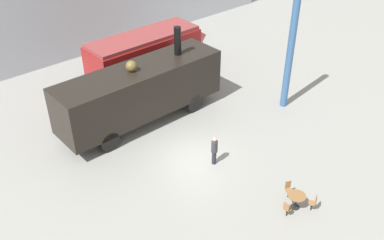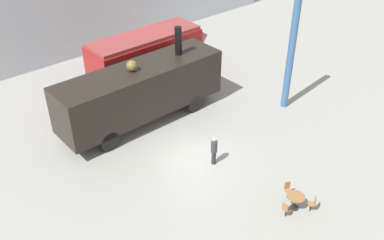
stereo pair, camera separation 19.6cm
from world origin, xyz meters
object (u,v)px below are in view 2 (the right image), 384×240
object	(u,v)px
steam_locomotive	(142,89)
visitor_person	(214,150)
streamlined_locomotive	(154,52)
cafe_chair_0	(286,209)
cafe_table_near	(296,199)

from	to	relation	value
steam_locomotive	visitor_person	distance (m)	6.02
streamlined_locomotive	visitor_person	size ratio (longest dim) A/B	5.83
streamlined_locomotive	cafe_chair_0	distance (m)	15.27
steam_locomotive	cafe_table_near	world-z (taller)	steam_locomotive
steam_locomotive	cafe_table_near	size ratio (longest dim) A/B	12.18
streamlined_locomotive	visitor_person	bearing A→B (deg)	-109.23
steam_locomotive	visitor_person	world-z (taller)	steam_locomotive
cafe_chair_0	visitor_person	world-z (taller)	visitor_person
streamlined_locomotive	cafe_table_near	size ratio (longest dim) A/B	11.42
cafe_table_near	visitor_person	xyz separation A→B (m)	(-0.61, 4.90, 0.32)
steam_locomotive	cafe_chair_0	world-z (taller)	steam_locomotive
steam_locomotive	cafe_chair_0	xyz separation A→B (m)	(0.21, -10.84, -1.67)
cafe_table_near	visitor_person	size ratio (longest dim) A/B	0.51
steam_locomotive	cafe_chair_0	size ratio (longest dim) A/B	11.96
streamlined_locomotive	visitor_person	distance (m)	10.43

